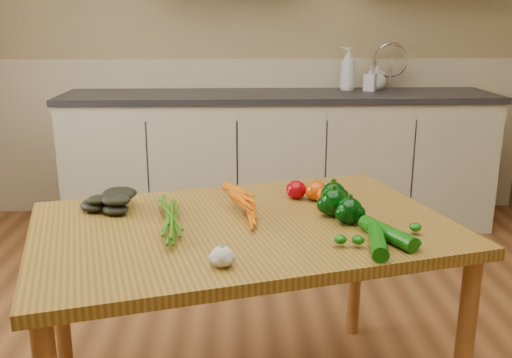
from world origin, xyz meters
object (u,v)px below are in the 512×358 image
at_px(zucchini_a, 388,233).
at_px(pepper_a, 333,202).
at_px(garlic_bulb, 222,257).
at_px(pepper_b, 333,195).
at_px(pepper_c, 349,211).
at_px(table, 244,246).
at_px(tomato_a, 296,190).
at_px(carrot_bunch, 221,209).
at_px(tomato_c, 324,195).
at_px(soap_bottle_c, 377,78).
at_px(zucchini_b, 377,241).
at_px(leafy_greens, 108,197).
at_px(soap_bottle_b, 370,78).
at_px(soap_bottle_a, 348,69).
at_px(tomato_b, 316,191).

bearing_deg(zucchini_a, pepper_a, 118.07).
distance_m(garlic_bulb, pepper_b, 0.62).
bearing_deg(pepper_c, table, 177.09).
xyz_separation_m(table, tomato_a, (0.20, 0.26, 0.12)).
xyz_separation_m(carrot_bunch, tomato_c, (0.37, 0.16, -0.00)).
distance_m(carrot_bunch, tomato_a, 0.35).
bearing_deg(zucchini_a, table, 158.32).
height_order(table, soap_bottle_c, soap_bottle_c).
xyz_separation_m(table, zucchini_b, (0.39, -0.23, 0.10)).
height_order(table, leafy_greens, leafy_greens).
bearing_deg(tomato_c, soap_bottle_c, 71.41).
bearing_deg(table, carrot_bunch, 134.55).
relative_size(table, tomato_a, 20.16).
distance_m(soap_bottle_b, carrot_bunch, 2.27).
relative_size(soap_bottle_b, zucchini_a, 0.76).
bearing_deg(pepper_a, soap_bottle_a, 77.99).
relative_size(table, tomato_c, 23.86).
height_order(tomato_b, tomato_c, tomato_b).
relative_size(garlic_bulb, tomato_c, 1.04).
height_order(carrot_bunch, tomato_c, carrot_bunch).
bearing_deg(tomato_a, table, -127.84).
height_order(soap_bottle_a, carrot_bunch, soap_bottle_a).
height_order(soap_bottle_b, pepper_c, soap_bottle_b).
bearing_deg(carrot_bunch, table, -45.45).
xyz_separation_m(soap_bottle_c, leafy_greens, (-1.42, -2.00, -0.21)).
relative_size(leafy_greens, zucchini_a, 0.86).
height_order(leafy_greens, tomato_c, leafy_greens).
bearing_deg(soap_bottle_a, zucchini_a, 35.67).
bearing_deg(soap_bottle_c, soap_bottle_b, -162.86).
distance_m(pepper_a, tomato_b, 0.18).
bearing_deg(tomato_a, soap_bottle_a, 73.74).
relative_size(soap_bottle_a, pepper_b, 3.18).
relative_size(soap_bottle_c, zucchini_b, 0.76).
distance_m(soap_bottle_a, pepper_c, 2.20).
xyz_separation_m(carrot_bunch, zucchini_b, (0.46, -0.28, -0.01)).
relative_size(soap_bottle_b, leafy_greens, 0.88).
distance_m(table, pepper_a, 0.34).
xyz_separation_m(pepper_b, tomato_a, (-0.12, 0.10, -0.01)).
xyz_separation_m(table, pepper_b, (0.32, 0.15, 0.13)).
relative_size(pepper_a, tomato_a, 1.26).
height_order(garlic_bulb, tomato_b, tomato_b).
bearing_deg(carrot_bunch, tomato_b, 14.07).
bearing_deg(soap_bottle_c, pepper_c, -133.48).
bearing_deg(zucchini_a, soap_bottle_c, 77.36).
bearing_deg(leafy_greens, soap_bottle_a, 58.46).
distance_m(pepper_a, tomato_a, 0.22).
distance_m(table, tomato_c, 0.37).
height_order(tomato_c, zucchini_a, tomato_c).
distance_m(carrot_bunch, zucchini_b, 0.54).
distance_m(leafy_greens, zucchini_b, 0.94).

